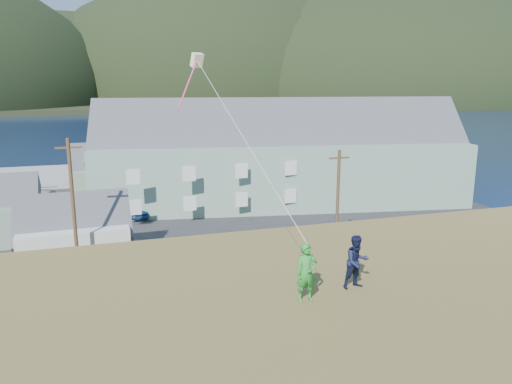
% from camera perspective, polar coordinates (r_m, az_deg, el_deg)
% --- Properties ---
extents(ground, '(900.00, 900.00, 0.00)m').
position_cam_1_polar(ground, '(34.51, -11.38, -10.31)').
color(ground, '#0A1638').
rests_on(ground, ground).
extents(grass_strip, '(110.00, 8.00, 0.10)m').
position_cam_1_polar(grass_strip, '(32.66, -11.00, -11.56)').
color(grass_strip, '#4C3D19').
rests_on(grass_strip, ground).
extents(waterfront_lot, '(72.00, 36.00, 0.12)m').
position_cam_1_polar(waterfront_lot, '(50.55, -13.44, -2.86)').
color(waterfront_lot, '#28282B').
rests_on(waterfront_lot, ground).
extents(wharf, '(26.00, 14.00, 0.90)m').
position_cam_1_polar(wharf, '(72.91, -19.47, 1.82)').
color(wharf, gray).
rests_on(wharf, ground).
extents(far_shore, '(900.00, 320.00, 2.00)m').
position_cam_1_polar(far_shore, '(361.90, -17.07, 10.27)').
color(far_shore, black).
rests_on(far_shore, ground).
extents(far_hills, '(760.00, 265.00, 143.00)m').
position_cam_1_polar(far_hills, '(313.63, -10.38, 10.49)').
color(far_hills, black).
rests_on(far_hills, ground).
extents(lodge, '(40.60, 17.39, 13.83)m').
position_cam_1_polar(lodge, '(54.20, 2.85, 4.19)').
color(lodge, gray).
rests_on(lodge, waterfront_lot).
extents(shed_white, '(8.16, 5.59, 6.38)m').
position_cam_1_polar(shed_white, '(38.88, -20.02, -4.34)').
color(shed_white, silver).
rests_on(shed_white, waterfront_lot).
extents(shed_palegreen_far, '(11.51, 6.82, 7.64)m').
position_cam_1_polar(shed_palegreen_far, '(59.96, -15.11, 2.28)').
color(shed_palegreen_far, gray).
rests_on(shed_palegreen_far, waterfront_lot).
extents(utility_poles, '(32.05, 0.24, 9.67)m').
position_cam_1_polar(utility_poles, '(34.33, -17.76, -2.67)').
color(utility_poles, '#47331E').
rests_on(utility_poles, waterfront_lot).
extents(parked_cars, '(24.59, 12.79, 1.58)m').
position_cam_1_polar(parked_cars, '(54.00, -22.73, -1.63)').
color(parked_cars, '#B7B7B7').
rests_on(parked_cars, waterfront_lot).
extents(kite_flyer_green, '(0.62, 0.41, 1.70)m').
position_cam_1_polar(kite_flyer_green, '(14.32, 5.79, -9.15)').
color(kite_flyer_green, '#25872D').
rests_on(kite_flyer_green, hillside).
extents(kite_flyer_navy, '(0.86, 0.70, 1.65)m').
position_cam_1_polar(kite_flyer_navy, '(15.41, 11.44, -7.83)').
color(kite_flyer_navy, '#131835').
rests_on(kite_flyer_navy, hillside).
extents(kite_rig, '(1.32, 4.57, 10.12)m').
position_cam_1_polar(kite_rig, '(20.78, -6.76, 14.14)').
color(kite_rig, '#F6E9BB').
rests_on(kite_rig, ground).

